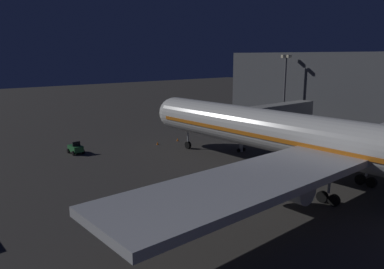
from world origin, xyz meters
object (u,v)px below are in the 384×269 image
jet_bridge (267,114)px  airliner_at_gate (335,143)px  apron_floodlight_mast (285,86)px  baggage_tug_spare (76,149)px  traffic_cone_nose_starboard (158,143)px  traffic_cone_nose_port (178,139)px

jet_bridge → airliner_at_gate: bearing=58.4°
apron_floodlight_mast → baggage_tug_spare: size_ratio=5.69×
baggage_tug_spare → traffic_cone_nose_starboard: 13.58m
traffic_cone_nose_port → traffic_cone_nose_starboard: (4.40, 0.00, 0.00)m
jet_bridge → apron_floodlight_mast: 16.17m
baggage_tug_spare → traffic_cone_nose_starboard: (-13.09, 3.58, -0.51)m
apron_floodlight_mast → baggage_tug_spare: 42.64m
airliner_at_gate → traffic_cone_nose_starboard: bearing=-85.9°
apron_floodlight_mast → traffic_cone_nose_starboard: 29.60m
airliner_at_gate → baggage_tug_spare: size_ratio=23.53×
apron_floodlight_mast → baggage_tug_spare: (40.79, -9.35, -8.18)m
traffic_cone_nose_starboard → traffic_cone_nose_port: bearing=180.0°
apron_floodlight_mast → traffic_cone_nose_starboard: bearing=-11.8°
traffic_cone_nose_port → apron_floodlight_mast: bearing=166.1°
jet_bridge → traffic_cone_nose_starboard: (13.43, -12.57, -5.26)m
airliner_at_gate → traffic_cone_nose_starboard: 31.31m
apron_floodlight_mast → airliner_at_gate: bearing=44.5°
jet_bridge → baggage_tug_spare: (26.52, -16.15, -4.75)m
airliner_at_gate → traffic_cone_nose_port: (-2.20, -30.80, -5.16)m
airliner_at_gate → baggage_tug_spare: bearing=-66.0°
traffic_cone_nose_starboard → baggage_tug_spare: bearing=-15.3°
traffic_cone_nose_port → airliner_at_gate: bearing=85.9°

